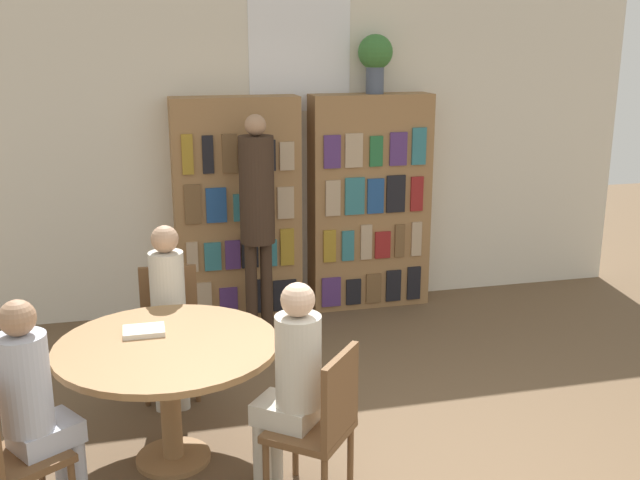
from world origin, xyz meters
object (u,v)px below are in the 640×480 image
Objects in this scene: chair_far_side at (322,421)px; flower_vase at (375,57)px; bookshelf_left at (237,210)px; chair_left_side at (170,324)px; librarian_standing at (257,204)px; seated_reader_right at (291,379)px; seated_reader_back at (35,400)px; seated_reader_left at (168,306)px; reading_table at (168,362)px; chair_near_camera at (4,451)px; bookshelf_right at (369,202)px.

flower_vase is at bearing 16.70° from chair_far_side.
flower_vase reaches higher than bookshelf_left.
chair_left_side is at bearing 63.00° from chair_far_side.
librarian_standing is at bearing -79.23° from bookshelf_left.
seated_reader_right is at bearing 113.98° from chair_left_side.
bookshelf_left reaches higher than seated_reader_back.
seated_reader_back is at bearing -116.96° from bookshelf_left.
bookshelf_left is 3.83× the size of flower_vase.
chair_left_side is 1.59m from seated_reader_right.
chair_left_side is 0.71× the size of seated_reader_left.
chair_left_side is 0.27m from seated_reader_left.
reading_table is 0.79m from seated_reader_left.
chair_near_camera is (-2.80, -2.86, -1.78)m from flower_vase.
seated_reader_back is at bearing -147.21° from reading_table.
seated_reader_right reaches higher than chair_near_camera.
seated_reader_back reaches higher than chair_left_side.
bookshelf_left is 2.46m from reading_table.
bookshelf_left is 2.22× the size of chair_near_camera.
flower_vase reaches higher than seated_reader_left.
bookshelf_left is 1.21m from bookshelf_right.
seated_reader_right is (-0.14, 0.12, 0.20)m from chair_far_side.
librarian_standing is at bearing 113.64° from seated_reader_back.
bookshelf_left is 0.53m from librarian_standing.
flower_vase is 3.47m from reading_table.
flower_vase reaches higher than chair_left_side.
seated_reader_right is 1.00× the size of seated_reader_back.
flower_vase is 0.58× the size of chair_far_side.
bookshelf_left reaches higher than chair_far_side.
seated_reader_back is 2.74m from librarian_standing.
seated_reader_right is at bearing -115.22° from bookshelf_right.
reading_table is 2.07m from librarian_standing.
bookshelf_right is 2.22× the size of chair_far_side.
bookshelf_right is 2.46m from seated_reader_left.
chair_left_side is (0.05, 0.97, -0.15)m from reading_table.
bookshelf_right is at bearing 24.16° from librarian_standing.
reading_table is at bearing -114.44° from librarian_standing.
librarian_standing is at bearing 37.48° from chair_far_side.
bookshelf_left reaches higher than seated_reader_left.
bookshelf_right is at bearing -137.85° from seated_reader_left.
chair_far_side is 1.45m from seated_reader_back.
seated_reader_right is at bearing 90.00° from chair_far_side.
chair_near_camera is at bearing -90.00° from seated_reader_back.
chair_far_side is at bearing -91.73° from librarian_standing.
librarian_standing is (1.65, 2.36, 0.64)m from chair_near_camera.
chair_near_camera is at bearing -118.57° from bookshelf_left.
chair_left_side is (0.88, 1.50, 0.00)m from chair_near_camera.
bookshelf_left and bookshelf_right have the same top height.
librarian_standing is (1.50, 2.26, 0.44)m from seated_reader_back.
reading_table is 0.99m from chair_far_side.
seated_reader_right reaches higher than chair_far_side.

